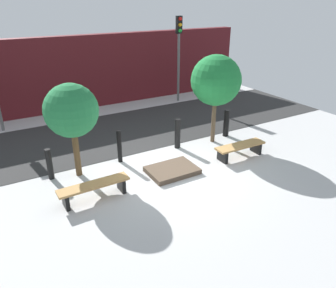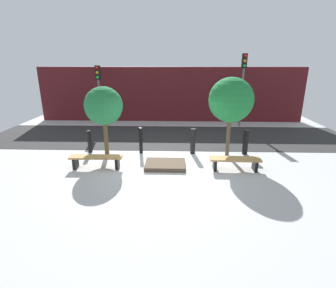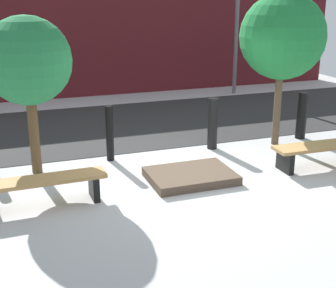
# 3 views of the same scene
# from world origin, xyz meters

# --- Properties ---
(ground_plane) EXTENTS (18.00, 18.00, 0.00)m
(ground_plane) POSITION_xyz_m (0.00, 0.00, 0.00)
(ground_plane) COLOR #B5B5B5
(road_strip) EXTENTS (18.00, 4.27, 0.01)m
(road_strip) POSITION_xyz_m (0.00, 3.70, 0.01)
(road_strip) COLOR #2C2C2C
(road_strip) RESTS_ON ground
(building_facade) EXTENTS (16.20, 0.50, 3.29)m
(building_facade) POSITION_xyz_m (0.00, 7.47, 1.65)
(building_facade) COLOR #511419
(building_facade) RESTS_ON ground
(bench_left) EXTENTS (1.87, 0.45, 0.45)m
(bench_left) POSITION_xyz_m (-2.46, -0.33, 0.33)
(bench_left) COLOR black
(bench_left) RESTS_ON ground
(bench_right) EXTENTS (1.77, 0.50, 0.44)m
(bench_right) POSITION_xyz_m (2.46, -0.33, 0.32)
(bench_right) COLOR black
(bench_right) RESTS_ON ground
(planter_bed) EXTENTS (1.45, 1.05, 0.15)m
(planter_bed) POSITION_xyz_m (0.00, -0.13, 0.08)
(planter_bed) COLOR brown
(planter_bed) RESTS_ON ground
(tree_behind_left_bench) EXTENTS (1.50, 1.50, 2.75)m
(tree_behind_left_bench) POSITION_xyz_m (-2.46, 1.14, 1.98)
(tree_behind_left_bench) COLOR #513B22
(tree_behind_left_bench) RESTS_ON ground
(tree_behind_right_bench) EXTENTS (1.72, 1.72, 3.11)m
(tree_behind_right_bench) POSITION_xyz_m (2.46, 1.14, 2.24)
(tree_behind_right_bench) COLOR brown
(tree_behind_right_bench) RESTS_ON ground
(bollard_far_left) EXTENTS (0.17, 0.17, 0.94)m
(bollard_far_left) POSITION_xyz_m (-3.22, 1.32, 0.47)
(bollard_far_left) COLOR black
(bollard_far_left) RESTS_ON ground
(bollard_left) EXTENTS (0.15, 0.15, 1.07)m
(bollard_left) POSITION_xyz_m (-1.07, 1.32, 0.54)
(bollard_left) COLOR black
(bollard_left) RESTS_ON ground
(bollard_center) EXTENTS (0.20, 0.20, 1.06)m
(bollard_center) POSITION_xyz_m (1.07, 1.32, 0.53)
(bollard_center) COLOR black
(bollard_center) RESTS_ON ground
(bollard_right) EXTENTS (0.22, 0.22, 1.03)m
(bollard_right) POSITION_xyz_m (3.22, 1.32, 0.51)
(bollard_right) COLOR black
(bollard_right) RESTS_ON ground
(traffic_light_mid_west) EXTENTS (0.28, 0.27, 4.03)m
(traffic_light_mid_west) POSITION_xyz_m (4.06, 6.12, 2.77)
(traffic_light_mid_west) COLOR #5E5E5E
(traffic_light_mid_west) RESTS_ON ground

